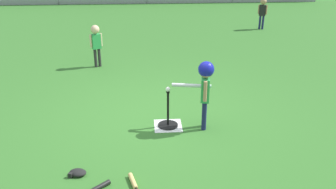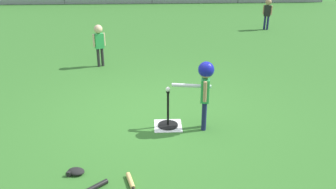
# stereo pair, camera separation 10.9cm
# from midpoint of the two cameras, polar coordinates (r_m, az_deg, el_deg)

# --- Properties ---
(ground_plane) EXTENTS (60.00, 60.00, 0.00)m
(ground_plane) POSITION_cam_midpoint_polar(r_m,az_deg,el_deg) (6.06, -1.33, -3.50)
(ground_plane) COLOR #336B28
(home_plate) EXTENTS (0.44, 0.44, 0.01)m
(home_plate) POSITION_cam_midpoint_polar(r_m,az_deg,el_deg) (5.76, 0.54, -4.98)
(home_plate) COLOR white
(home_plate) RESTS_ON ground_plane
(batting_tee) EXTENTS (0.32, 0.32, 0.60)m
(batting_tee) POSITION_cam_midpoint_polar(r_m,az_deg,el_deg) (5.72, 0.54, -4.22)
(batting_tee) COLOR black
(batting_tee) RESTS_ON ground_plane
(baseball_on_tee) EXTENTS (0.07, 0.07, 0.07)m
(baseball_on_tee) POSITION_cam_midpoint_polar(r_m,az_deg,el_deg) (5.49, 0.57, 0.84)
(baseball_on_tee) COLOR white
(baseball_on_tee) RESTS_ON batting_tee
(batter_child) EXTENTS (0.63, 0.31, 1.11)m
(batter_child) POSITION_cam_midpoint_polar(r_m,az_deg,el_deg) (5.40, 6.50, 1.99)
(batter_child) COLOR #191E4C
(batter_child) RESTS_ON ground_plane
(fielder_deep_right) EXTENTS (0.27, 0.19, 0.98)m
(fielder_deep_right) POSITION_cam_midpoint_polar(r_m,az_deg,el_deg) (8.41, -10.58, 8.55)
(fielder_deep_right) COLOR #262626
(fielder_deep_right) RESTS_ON ground_plane
(fielder_near_right) EXTENTS (0.27, 0.20, 1.00)m
(fielder_near_right) POSITION_cam_midpoint_polar(r_m,az_deg,el_deg) (12.31, 15.85, 12.85)
(fielder_near_right) COLOR #191E4C
(fielder_near_right) RESTS_ON ground_plane
(spare_bat_wood) EXTENTS (0.21, 0.58, 0.06)m
(spare_bat_wood) POSITION_cam_midpoint_polar(r_m,az_deg,el_deg) (4.49, -5.13, -14.02)
(spare_bat_wood) COLOR #DBB266
(spare_bat_wood) RESTS_ON ground_plane
(glove_near_bats) EXTENTS (0.26, 0.22, 0.07)m
(glove_near_bats) POSITION_cam_midpoint_polar(r_m,az_deg,el_deg) (4.80, -13.85, -11.84)
(glove_near_bats) COLOR black
(glove_near_bats) RESTS_ON ground_plane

